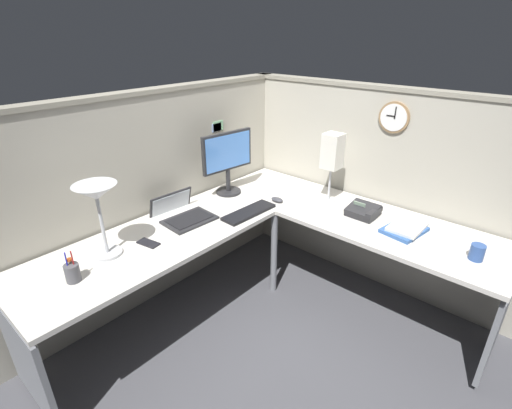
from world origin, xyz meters
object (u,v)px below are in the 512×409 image
Objects in this scene: book_stack at (405,229)px; desk_lamp_paper at (332,153)px; monitor at (228,158)px; pen_cup at (72,273)px; keyboard at (249,212)px; office_phone at (364,211)px; laptop at (181,213)px; coffee_mug at (477,252)px; computer_mouse at (277,200)px; cell_phone at (148,243)px; wall_clock at (394,117)px; desk_lamp_dome at (97,198)px.

book_stack is 0.58× the size of desk_lamp_paper.
pen_cup is (-1.37, -0.22, -0.24)m from monitor.
pen_cup reaches higher than book_stack.
office_phone is at bearing -49.56° from keyboard.
laptop reaches higher than office_phone.
coffee_mug is at bearing -97.55° from book_stack.
computer_mouse reaches higher than cell_phone.
monitor is at bearing 1.58° from cell_phone.
wall_clock reaches higher than pen_cup.
pen_cup is 1.88× the size of coffee_mug.
desk_lamp_paper reaches higher than computer_mouse.
wall_clock reaches higher than desk_lamp_paper.
monitor is 1.39m from book_stack.
wall_clock is at bearing -34.95° from keyboard.
pen_cup reaches higher than laptop.
monitor reaches higher than office_phone.
wall_clock is (1.56, -0.81, 0.64)m from cell_phone.
desk_lamp_paper reaches higher than monitor.
desk_lamp_dome is 1.91m from book_stack.
keyboard is 1.05m from desk_lamp_dome.
office_phone is at bearing -100.79° from desk_lamp_paper.
computer_mouse is (0.12, -0.40, -0.28)m from monitor.
cell_phone is 1.44m from desk_lamp_paper.
wall_clock is at bearing -26.67° from desk_lamp_dome.
monitor is 0.96m from cell_phone.
keyboard is 0.82m from office_phone.
wall_clock reaches higher than office_phone.
desk_lamp_paper is at bearing 82.33° from coffee_mug.
laptop is 1.65m from wall_clock.
wall_clock is (0.54, -0.60, 0.63)m from computer_mouse.
monitor reaches higher than desk_lamp_dome.
keyboard is 0.81× the size of desk_lamp_paper.
desk_lamp_paper reaches higher than cell_phone.
laptop is 2.77× the size of cell_phone.
laptop is 0.74m from computer_mouse.
wall_clock is (0.41, 0.76, 0.60)m from coffee_mug.
cell_phone is at bearing -167.93° from monitor.
desk_lamp_dome is (-1.12, -0.11, 0.07)m from monitor.
coffee_mug is at bearing -50.24° from desk_lamp_dome.
monitor reaches higher than keyboard.
laptop reaches higher than cell_phone.
keyboard is at bearing -24.93° from cell_phone.
laptop is at bearing 5.75° from desk_lamp_dome.
office_phone is (1.46, -0.91, -0.33)m from desk_lamp_dome.
office_phone reaches higher than keyboard.
book_stack is at bearing -61.04° from keyboard.
monitor is 1.10m from office_phone.
office_phone is (1.71, -0.80, -0.02)m from pen_cup.
laptop is at bearing 11.14° from pen_cup.
office_phone reaches higher than cell_phone.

